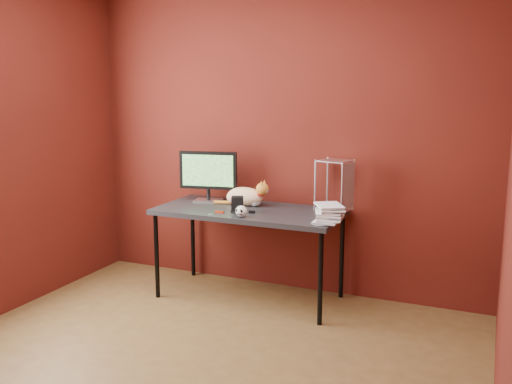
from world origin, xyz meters
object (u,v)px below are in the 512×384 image
at_px(monitor, 208,174).
at_px(speaker, 237,205).
at_px(book_stack, 319,123).
at_px(desk, 249,215).
at_px(skull_mug, 241,211).
at_px(cat, 246,196).

xyz_separation_m(monitor, speaker, (0.40, -0.28, -0.18)).
bearing_deg(speaker, book_stack, -24.24).
height_order(desk, skull_mug, skull_mug).
bearing_deg(skull_mug, speaker, 128.01).
bearing_deg(speaker, skull_mug, -76.12).
bearing_deg(skull_mug, book_stack, 12.61).
xyz_separation_m(cat, speaker, (0.05, -0.27, -0.02)).
height_order(monitor, cat, monitor).
height_order(monitor, speaker, monitor).
height_order(cat, speaker, cat).
bearing_deg(monitor, book_stack, -27.29).
distance_m(skull_mug, speaker, 0.16).
relative_size(desk, skull_mug, 16.46).
distance_m(skull_mug, book_stack, 0.89).
distance_m(cat, speaker, 0.27).
height_order(cat, book_stack, book_stack).
bearing_deg(cat, monitor, -175.61).
bearing_deg(desk, cat, 124.92).
relative_size(cat, skull_mug, 5.31).
xyz_separation_m(skull_mug, speaker, (-0.09, 0.13, 0.01)).
height_order(desk, monitor, monitor).
distance_m(desk, monitor, 0.55).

